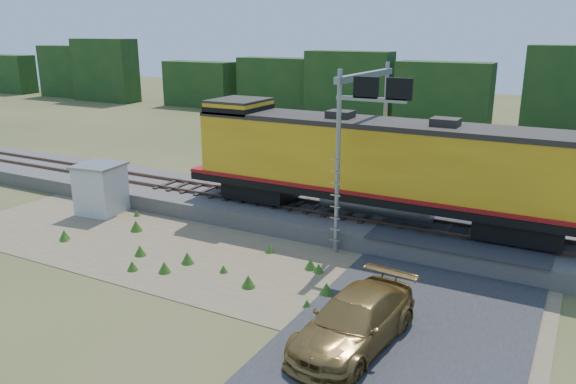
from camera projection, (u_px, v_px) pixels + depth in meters
The scene contains 11 objects.
ground at pixel (247, 269), 21.91m from camera, with size 140.00×140.00×0.00m, color #475123.
ballast at pixel (314, 216), 26.86m from camera, with size 70.00×5.00×0.80m, color slate.
rails at pixel (315, 207), 26.73m from camera, with size 70.00×1.54×0.16m.
dirt_shoulder at pixel (213, 255), 23.25m from camera, with size 26.00×8.00×0.03m, color #8C7754.
road at pixel (430, 299), 19.30m from camera, with size 7.00×66.00×0.86m.
tree_line_north at pixel (462, 95), 53.13m from camera, with size 130.00×3.00×6.50m.
weed_clumps at pixel (178, 252), 23.60m from camera, with size 15.00×6.20×0.56m, color #33611B, non-canonical shape.
locomotive at pixel (372, 163), 24.77m from camera, with size 18.57×2.83×4.79m.
shed at pixel (101, 189), 28.28m from camera, with size 2.42×2.42×2.55m.
signal_gantry at pixel (368, 113), 23.58m from camera, with size 2.99×6.20×7.55m.
car at pixel (354, 321), 16.43m from camera, with size 2.15×5.30×1.54m, color olive.
Camera 1 is at (11.05, -17.00, 8.99)m, focal length 35.00 mm.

